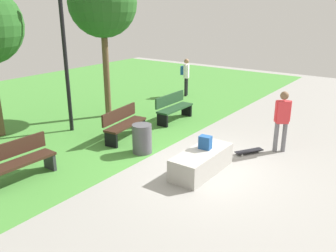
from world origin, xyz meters
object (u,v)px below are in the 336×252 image
skater_performing_trick (282,117)px  park_bench_by_oak (19,160)px  backpack_on_ledge (205,142)px  skateboard_by_ledge (249,151)px  pedestrian_with_backpack (186,74)px  trash_bin (142,139)px  park_bench_near_lamppost (173,107)px  tree_slender_maple (102,3)px  lamp_post (64,41)px  concrete_ledge (202,162)px  park_bench_far_right (124,123)px

skater_performing_trick → park_bench_by_oak: (-5.10, 4.18, -0.49)m
backpack_on_ledge → skater_performing_trick: 2.42m
skateboard_by_ledge → pedestrian_with_backpack: (4.42, 4.95, 0.90)m
skater_performing_trick → trash_bin: 3.76m
backpack_on_ledge → pedestrian_with_backpack: bearing=121.2°
park_bench_near_lamppost → tree_slender_maple: 4.12m
lamp_post → pedestrian_with_backpack: 6.26m
concrete_ledge → skateboard_by_ledge: size_ratio=2.30×
backpack_on_ledge → pedestrian_with_backpack: pedestrian_with_backpack is taller
skater_performing_trick → backpack_on_ledge: bearing=153.3°
concrete_ledge → tree_slender_maple: bearing=68.8°
lamp_post → pedestrian_with_backpack: size_ratio=2.86×
lamp_post → trash_bin: bearing=-91.4°
skateboard_by_ledge → lamp_post: (-1.56, 5.35, 2.71)m
backpack_on_ledge → park_bench_near_lamppost: bearing=130.7°
park_bench_far_right → tree_slender_maple: size_ratio=0.33×
skateboard_by_ledge → skater_performing_trick: bearing=-43.9°
park_bench_by_oak → park_bench_far_right: same height
concrete_ledge → park_bench_by_oak: park_bench_by_oak is taller
skateboard_by_ledge → park_bench_near_lamppost: size_ratio=0.49×
park_bench_far_right → pedestrian_with_backpack: size_ratio=1.02×
skateboard_by_ledge → park_bench_by_oak: (-4.48, 3.59, 0.42)m
park_bench_by_oak → trash_bin: park_bench_by_oak is taller
concrete_ledge → park_bench_far_right: (0.59, 3.03, 0.22)m
backpack_on_ledge → skater_performing_trick: bearing=57.7°
skater_performing_trick → park_bench_far_right: 4.47m
concrete_ledge → park_bench_near_lamppost: size_ratio=1.13×
tree_slender_maple → pedestrian_with_backpack: (4.17, -0.56, -2.87)m
park_bench_near_lamppost → lamp_post: bearing=143.1°
skateboard_by_ledge → lamp_post: 6.19m
park_bench_by_oak → lamp_post: bearing=31.1°
park_bench_far_right → lamp_post: bearing=103.0°
skater_performing_trick → tree_slender_maple: 6.75m
skater_performing_trick → tree_slender_maple: (-0.37, 6.11, 2.86)m
skater_performing_trick → park_bench_far_right: skater_performing_trick is taller
park_bench_far_right → park_bench_near_lamppost: bearing=-4.5°
pedestrian_with_backpack → trash_bin: bearing=-156.9°
lamp_post → trash_bin: size_ratio=5.84×
park_bench_by_oak → backpack_on_ledge: bearing=-46.5°
concrete_ledge → park_bench_near_lamppost: (2.88, 2.85, 0.22)m
park_bench_by_oak → concrete_ledge: bearing=-48.6°
park_bench_by_oak → park_bench_far_right: (3.35, -0.10, 0.00)m
skater_performing_trick → concrete_ledge: bearing=155.7°
concrete_ledge → backpack_on_ledge: bearing=8.4°
concrete_ledge → pedestrian_with_backpack: bearing=36.2°
park_bench_far_right → skateboard_by_ledge: bearing=-72.0°
park_bench_by_oak → lamp_post: (2.92, 1.76, 2.29)m
skateboard_by_ledge → pedestrian_with_backpack: bearing=48.2°
park_bench_by_oak → tree_slender_maple: tree_slender_maple is taller
lamp_post → concrete_ledge: bearing=-91.8°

